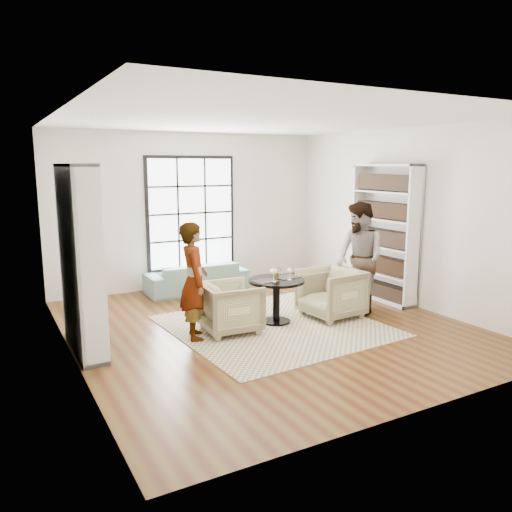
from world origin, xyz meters
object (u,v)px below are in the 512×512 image
armchair_left (230,307)px  person_right (359,258)px  sofa (197,277)px  armchair_right (331,293)px  person_left (194,281)px  pedestal_table (276,291)px  wine_glass_left (274,272)px  wine_glass_right (290,271)px  flower_centerpiece (276,273)px

armchair_left → person_right: (2.25, -0.13, 0.54)m
armchair_left → sofa: bearing=-7.1°
sofa → armchair_right: bearing=116.5°
armchair_right → person_left: person_left is taller
pedestal_table → wine_glass_left: (-0.12, -0.11, 0.33)m
pedestal_table → person_right: person_right is taller
sofa → wine_glass_left: bearing=95.4°
person_left → wine_glass_right: bearing=-79.3°
sofa → person_left: (-1.01, -2.42, 0.54)m
sofa → person_right: bearing=125.6°
armchair_right → wine_glass_left: size_ratio=4.22×
armchair_left → armchair_right: (1.70, -0.13, 0.02)m
pedestal_table → wine_glass_right: bearing=-35.8°
pedestal_table → sofa: 2.42m
pedestal_table → wine_glass_right: wine_glass_right is taller
armchair_left → wine_glass_right: 1.05m
wine_glass_right → armchair_left: bearing=175.2°
pedestal_table → sofa: bearing=97.8°
flower_centerpiece → person_left: bearing=-177.1°
wine_glass_left → flower_centerpiece: (0.14, 0.15, -0.05)m
person_left → wine_glass_left: bearing=-79.9°
pedestal_table → armchair_right: armchair_right is taller
sofa → flower_centerpiece: flower_centerpiece is taller
sofa → person_left: bearing=67.9°
armchair_right → wine_glass_left: 1.12m
armchair_left → person_left: 0.71m
sofa → flower_centerpiece: size_ratio=9.84×
pedestal_table → wine_glass_left: wine_glass_left is taller
person_left → armchair_left: bearing=-76.2°
armchair_right → wine_glass_right: wine_glass_right is taller
pedestal_table → armchair_right: bearing=-10.4°
sofa → armchair_right: armchair_right is taller
person_left → flower_centerpiece: 1.36m
wine_glass_left → wine_glass_right: bearing=-0.6°
armchair_left → person_left: bearing=93.7°
wine_glass_right → flower_centerpiece: size_ratio=0.95×
armchair_left → flower_centerpiece: bearing=-81.4°
armchair_left → person_right: 2.32m
person_right → armchair_right: bearing=-85.8°
person_right → person_left: bearing=-88.5°
pedestal_table → person_left: 1.38m
armchair_left → wine_glass_right: bearing=-91.1°
armchair_right → sofa: bearing=-158.2°
person_left → flower_centerpiece: person_left is taller
pedestal_table → armchair_right: (0.91, -0.17, -0.11)m
armchair_right → wine_glass_right: 0.86m
armchair_left → pedestal_table: bearing=-83.8°
armchair_left → person_left: (-0.55, 0.00, 0.45)m
wine_glass_left → wine_glass_right: 0.28m
flower_centerpiece → wine_glass_right: bearing=-46.9°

